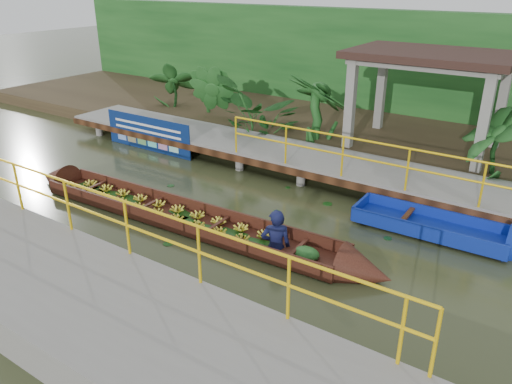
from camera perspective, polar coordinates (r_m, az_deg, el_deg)
The scene contains 10 objects.
ground at distance 11.76m, azimuth -5.64°, elevation -2.33°, with size 80.00×80.00×0.00m, color #292E17.
land_strip at distance 17.70m, azimuth 10.00°, elevation 7.17°, with size 30.00×8.00×0.45m, color #322719.
far_dock at distance 14.16m, azimuth 3.18°, elevation 4.41°, with size 16.00×2.06×1.66m.
near_dock at distance 8.51m, azimuth -18.80°, elevation -12.31°, with size 18.00×2.40×1.73m.
pavilion at distance 15.05m, azimuth 19.39°, elevation 13.50°, with size 4.40×3.00×3.00m.
foliage_backdrop at distance 19.58m, azimuth 13.54°, elevation 13.78°, with size 30.00×0.80×4.00m, color #164519.
vendor_boat at distance 11.08m, azimuth -7.28°, elevation -2.78°, with size 9.62×1.32×2.09m.
moored_blue_boat at distance 11.22m, azimuth 23.73°, elevation -4.79°, with size 3.78×1.08×0.90m.
blue_banner at distance 16.07m, azimuth -12.26°, elevation 6.54°, with size 3.47×0.04×1.08m.
tropical_plants at distance 15.51m, azimuth 6.54°, elevation 9.69°, with size 14.58×1.58×1.97m.
Camera 1 is at (6.86, -8.07, 5.11)m, focal length 35.00 mm.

